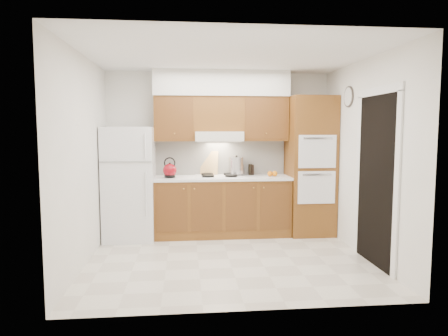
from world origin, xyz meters
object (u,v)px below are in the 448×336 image
(oven_cabinet, at_px, (310,166))
(stock_pot, at_px, (236,166))
(fridge, at_px, (130,183))
(kettle, at_px, (170,170))

(oven_cabinet, distance_m, stock_pot, 1.18)
(fridge, xyz_separation_m, stock_pot, (1.67, 0.19, 0.24))
(fridge, bearing_deg, kettle, -1.87)
(oven_cabinet, relative_size, stock_pot, 8.43)
(fridge, relative_size, stock_pot, 6.59)
(kettle, bearing_deg, oven_cabinet, -22.75)
(oven_cabinet, distance_m, kettle, 2.23)
(fridge, relative_size, kettle, 8.20)
(oven_cabinet, height_order, stock_pot, oven_cabinet)
(fridge, distance_m, stock_pot, 1.70)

